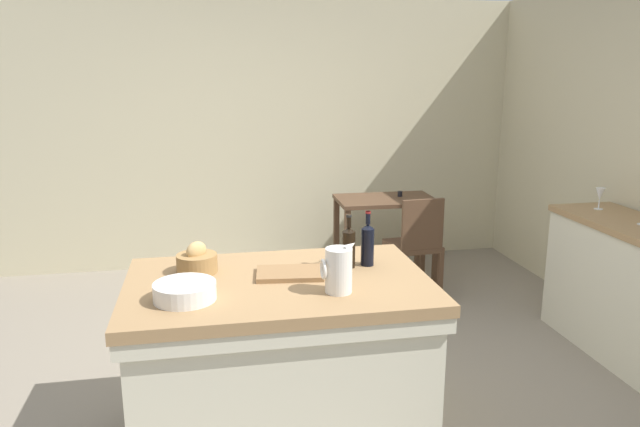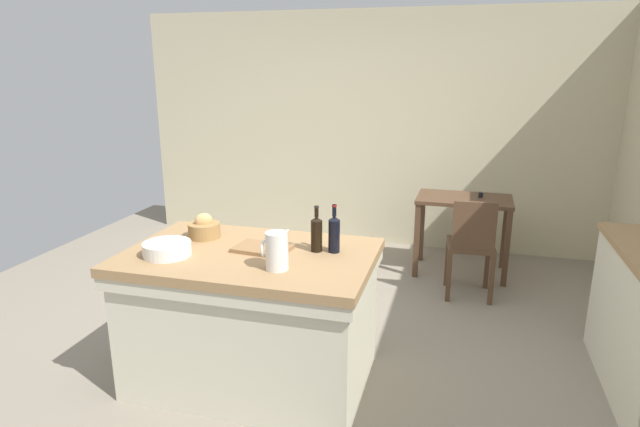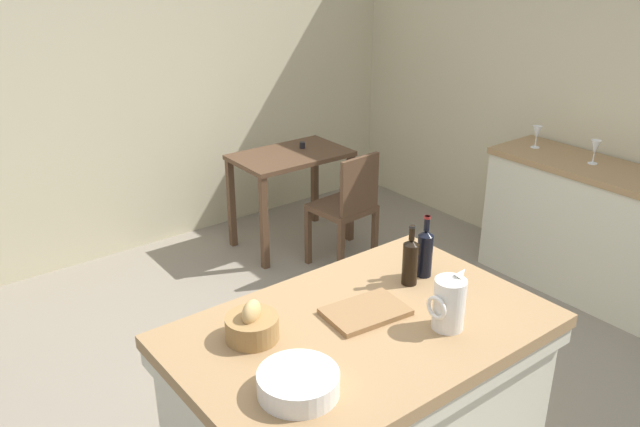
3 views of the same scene
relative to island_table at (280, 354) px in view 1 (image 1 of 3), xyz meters
The scene contains 13 objects.
ground_plane 0.70m from the island_table, 66.81° to the left, with size 6.76×6.76×0.00m, color gray.
wall_back 3.19m from the island_table, 86.23° to the left, with size 5.32×0.12×2.60m, color beige.
island_table is the anchor object (origin of this frame).
side_cabinet 2.51m from the island_table, 11.02° to the left, with size 0.52×1.35×0.94m.
writing_desk 2.65m from the island_table, 61.08° to the left, with size 0.91×0.58×0.82m.
wooden_chair 2.19m from the island_table, 51.50° to the left, with size 0.43×0.43×0.92m.
pitcher 0.63m from the island_table, 40.50° to the right, with size 0.17×0.13×0.26m.
wash_bowl 0.67m from the island_table, 157.90° to the right, with size 0.29×0.29×0.08m, color silver.
bread_basket 0.65m from the island_table, 154.31° to the left, with size 0.21×0.21×0.17m.
cutting_board 0.43m from the island_table, 39.55° to the left, with size 0.34×0.23×0.02m, color olive.
wine_bottle_dark 0.75m from the island_table, 15.83° to the left, with size 0.07×0.07×0.30m.
wine_bottle_amber 0.68m from the island_table, 18.08° to the left, with size 0.07×0.07×0.29m.
wine_glass_middle 2.71m from the island_table, 20.70° to the left, with size 0.07×0.07×0.16m.
Camera 1 is at (-0.53, -3.34, 1.94)m, focal length 33.56 mm.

